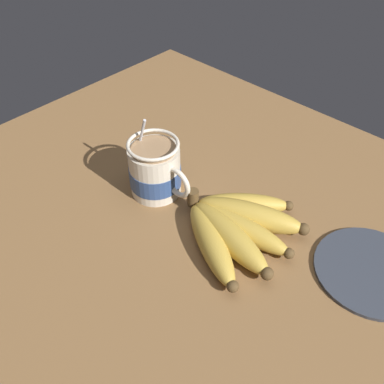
# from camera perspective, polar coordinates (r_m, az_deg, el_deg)

# --- Properties ---
(table) EXTENTS (0.95, 0.95, 0.04)m
(table) POSITION_cam_1_polar(r_m,az_deg,el_deg) (0.74, -3.17, -4.85)
(table) COLOR brown
(table) RESTS_ON ground
(coffee_mug) EXTENTS (0.15, 0.09, 0.14)m
(coffee_mug) POSITION_cam_1_polar(r_m,az_deg,el_deg) (0.75, -4.90, 2.86)
(coffee_mug) COLOR beige
(coffee_mug) RESTS_ON table
(banana_bunch) EXTENTS (0.20, 0.22, 0.04)m
(banana_bunch) POSITION_cam_1_polar(r_m,az_deg,el_deg) (0.69, 5.86, -4.49)
(banana_bunch) COLOR #4C381E
(banana_bunch) RESTS_ON table
(small_plate) EXTENTS (0.17, 0.17, 0.01)m
(small_plate) POSITION_cam_1_polar(r_m,az_deg,el_deg) (0.71, 22.79, -9.64)
(small_plate) COLOR #333842
(small_plate) RESTS_ON table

